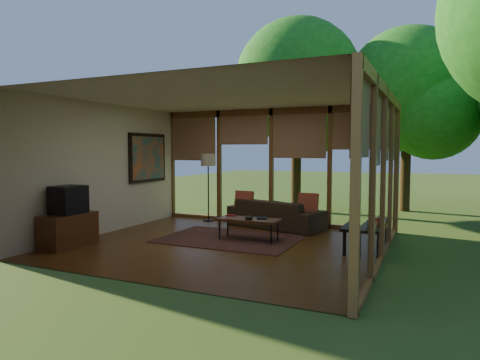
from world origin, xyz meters
The scene contains 25 objects.
floor centered at (0.00, 0.00, 0.00)m, with size 5.50×5.50×0.00m, color brown.
ceiling centered at (0.00, 0.00, 2.70)m, with size 5.50×5.50×0.00m, color white.
wall_left centered at (-2.75, 0.00, 1.35)m, with size 0.04×5.00×2.70m, color silver.
wall_front centered at (0.00, -2.50, 1.35)m, with size 5.50×0.04×2.70m, color silver.
window_wall_back centered at (0.00, 2.50, 1.35)m, with size 5.50×0.12×2.70m, color brown.
window_wall_right centered at (2.75, 0.00, 1.35)m, with size 0.12×5.00×2.70m, color brown.
tree_nw centered at (-0.14, 5.01, 3.69)m, with size 3.56×3.56×5.48m.
tree_ne centered at (2.74, 6.11, 3.42)m, with size 3.50×3.50×5.18m.
rug centered at (-0.12, 0.48, 0.01)m, with size 2.62×1.85×0.01m, color brown.
sofa centered at (0.29, 2.00, 0.32)m, with size 2.17×0.85×0.63m, color #35281A.
pillow_left centered at (-0.46, 1.95, 0.59)m, with size 0.41×0.14×0.41m, color maroon.
pillow_right centered at (1.04, 1.95, 0.59)m, with size 0.42×0.14×0.42m, color maroon.
ct_book_lower centered at (-0.08, 0.47, 0.44)m, with size 0.18×0.14×0.03m, color beige.
ct_book_upper centered at (-0.08, 0.47, 0.47)m, with size 0.16×0.12×0.03m, color maroon.
ct_book_side centered at (0.52, 0.60, 0.44)m, with size 0.19×0.14×0.03m, color black.
ct_bowl centered at (0.32, 0.42, 0.46)m, with size 0.16×0.16×0.07m, color black.
media_cabinet centered at (-2.47, -1.30, 0.30)m, with size 0.50×1.00×0.60m, color #5A3218.
television centered at (-2.45, -1.30, 0.85)m, with size 0.45×0.55×0.50m, color black.
console_book_a centered at (2.40, 0.30, 0.49)m, with size 0.19×0.14×0.07m, color #376056.
console_book_b centered at (2.40, 0.75, 0.50)m, with size 0.22×0.16×0.10m, color maroon.
console_book_c centered at (2.40, 1.15, 0.48)m, with size 0.22×0.16×0.06m, color beige.
floor_lamp centered at (-1.53, 2.21, 1.41)m, with size 0.36×0.36×1.65m.
coffee_table centered at (0.27, 0.52, 0.39)m, with size 1.20×0.50×0.43m.
side_console centered at (2.40, 0.70, 0.41)m, with size 0.60×1.40×0.46m.
wall_painting centered at (-2.71, 1.40, 1.55)m, with size 0.06×1.35×1.15m.
Camera 1 is at (3.47, -6.93, 1.73)m, focal length 32.00 mm.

